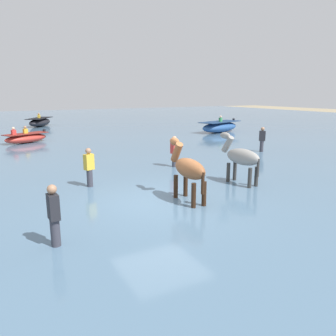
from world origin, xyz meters
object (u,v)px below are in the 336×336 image
boat_near_port (40,122)px  person_onlooker_right (89,170)px  horse_trailing_grey (241,158)px  boat_distant_east (26,138)px  person_wading_mid (174,153)px  person_wading_close (262,141)px  horse_lead_chestnut (188,170)px  person_spectator_far (54,220)px  boat_mid_outer (220,127)px

boat_near_port → person_onlooker_right: 22.75m
horse_trailing_grey → boat_distant_east: horse_trailing_grey is taller
person_wading_mid → horse_trailing_grey: bearing=-78.0°
boat_distant_east → horse_trailing_grey: bearing=-68.1°
boat_near_port → person_wading_close: bearing=-67.0°
horse_lead_chestnut → person_spectator_far: horse_lead_chestnut is taller
boat_mid_outer → person_onlooker_right: (-13.66, -10.55, 0.15)m
person_spectator_far → person_wading_mid: bearing=42.1°
boat_near_port → person_onlooker_right: person_onlooker_right is taller
horse_lead_chestnut → boat_near_port: size_ratio=0.54×
horse_lead_chestnut → boat_near_port: 25.63m
horse_trailing_grey → person_wading_mid: horse_trailing_grey is taller
horse_trailing_grey → person_wading_close: horse_trailing_grey is taller
horse_trailing_grey → boat_distant_east: 15.22m
horse_trailing_grey → boat_mid_outer: bearing=55.2°
horse_trailing_grey → person_spectator_far: bearing=-164.0°
horse_lead_chestnut → person_spectator_far: bearing=-163.7°
boat_near_port → person_wading_mid: 21.57m
person_wading_mid → horse_lead_chestnut: bearing=-114.7°
horse_lead_chestnut → person_onlooker_right: 3.65m
boat_near_port → boat_mid_outer: bearing=-44.9°
horse_trailing_grey → boat_near_port: size_ratio=0.53×
horse_lead_chestnut → person_spectator_far: 4.22m
boat_distant_east → person_spectator_far: (-1.03, -16.03, 0.27)m
person_wading_close → person_onlooker_right: bearing=-167.6°
person_wading_mid → boat_distant_east: bearing=114.9°
horse_lead_chestnut → boat_mid_outer: 17.72m
person_spectator_far → boat_near_port: bearing=82.9°
person_wading_mid → person_wading_close: bearing=8.9°
person_onlooker_right → person_spectator_far: same height
person_wading_mid → person_spectator_far: (-5.96, -5.38, 0.00)m
boat_distant_east → person_wading_mid: (4.94, -10.65, 0.27)m
horse_trailing_grey → person_spectator_far: horse_trailing_grey is taller
boat_distant_east → person_onlooker_right: 11.98m
horse_trailing_grey → boat_mid_outer: 15.49m
boat_mid_outer → boat_distant_east: 14.57m
boat_mid_outer → person_wading_mid: (-9.57, -9.26, 0.15)m
horse_trailing_grey → boat_mid_outer: (8.83, 12.72, -0.49)m
horse_lead_chestnut → person_wading_close: bearing=32.8°
person_spectator_far → person_wading_close: same height
person_wading_mid → boat_near_port: bearing=97.0°
horse_lead_chestnut → person_wading_close: size_ratio=1.28×
horse_trailing_grey → person_wading_close: size_ratio=1.25×
boat_mid_outer → boat_near_port: bearing=135.1°
boat_mid_outer → horse_lead_chestnut: bearing=-130.5°
horse_trailing_grey → person_onlooker_right: (-4.83, 2.17, -0.34)m
person_wading_mid → person_wading_close: (6.06, 0.94, 0.00)m
person_onlooker_right → person_wading_mid: bearing=17.5°
boat_distant_east → person_wading_close: (10.99, -9.71, 0.27)m
person_spectator_far → boat_distant_east: bearing=86.3°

